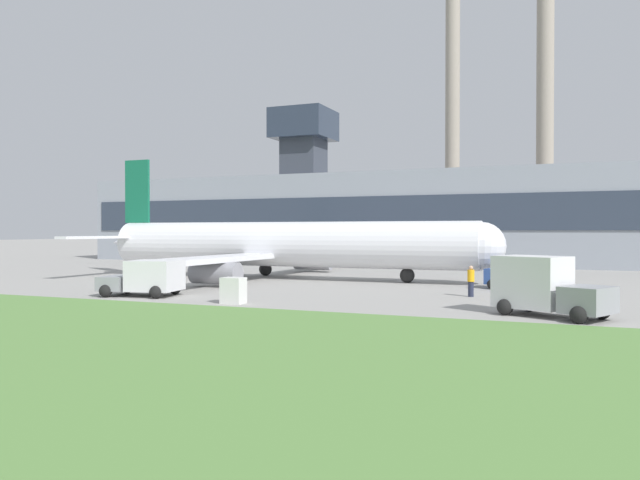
{
  "coord_description": "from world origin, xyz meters",
  "views": [
    {
      "loc": [
        16.97,
        -43.19,
        3.59
      ],
      "look_at": [
        -0.49,
        -1.13,
        2.93
      ],
      "focal_mm": 35.0,
      "sensor_mm": 36.0,
      "label": 1
    }
  ],
  "objects_px": {
    "baggage_truck": "(544,287)",
    "fuel_truck": "(147,278)",
    "airplane": "(280,245)",
    "pushback_tug": "(518,277)",
    "ground_crew_person": "(471,281)"
  },
  "relations": [
    {
      "from": "fuel_truck",
      "to": "airplane",
      "type": "bearing_deg",
      "value": 84.95
    },
    {
      "from": "airplane",
      "to": "pushback_tug",
      "type": "relative_size",
      "value": 8.07
    },
    {
      "from": "airplane",
      "to": "baggage_truck",
      "type": "xyz_separation_m",
      "value": [
        19.43,
        -14.31,
        -1.3
      ]
    },
    {
      "from": "baggage_truck",
      "to": "fuel_truck",
      "type": "bearing_deg",
      "value": 179.34
    },
    {
      "from": "pushback_tug",
      "to": "ground_crew_person",
      "type": "height_order",
      "value": "pushback_tug"
    },
    {
      "from": "baggage_truck",
      "to": "fuel_truck",
      "type": "height_order",
      "value": "baggage_truck"
    },
    {
      "from": "airplane",
      "to": "baggage_truck",
      "type": "bearing_deg",
      "value": -36.36
    },
    {
      "from": "pushback_tug",
      "to": "baggage_truck",
      "type": "bearing_deg",
      "value": -80.12
    },
    {
      "from": "airplane",
      "to": "baggage_truck",
      "type": "height_order",
      "value": "airplane"
    },
    {
      "from": "airplane",
      "to": "baggage_truck",
      "type": "distance_m",
      "value": 24.17
    },
    {
      "from": "airplane",
      "to": "ground_crew_person",
      "type": "xyz_separation_m",
      "value": [
        15.34,
        -7.59,
        -1.65
      ]
    },
    {
      "from": "fuel_truck",
      "to": "ground_crew_person",
      "type": "bearing_deg",
      "value": 21.35
    },
    {
      "from": "pushback_tug",
      "to": "baggage_truck",
      "type": "height_order",
      "value": "baggage_truck"
    },
    {
      "from": "pushback_tug",
      "to": "fuel_truck",
      "type": "relative_size",
      "value": 0.87
    },
    {
      "from": "baggage_truck",
      "to": "airplane",
      "type": "bearing_deg",
      "value": 143.64
    }
  ]
}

